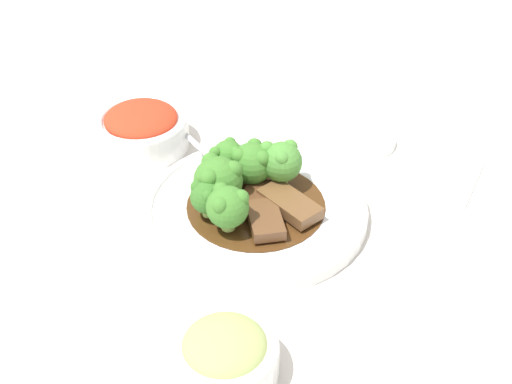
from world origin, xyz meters
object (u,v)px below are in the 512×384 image
(beef_strip_2, at_px, (265,220))
(broccoli_floret_4, at_px, (228,206))
(beef_strip_0, at_px, (257,197))
(broccoli_floret_1, at_px, (218,180))
(broccoli_floret_5, at_px, (207,196))
(side_bowl_appetizer, at_px, (225,355))
(side_bowl_kimchi, at_px, (142,128))
(serving_spoon, at_px, (217,162))
(broccoli_floret_2, at_px, (279,160))
(sauce_dish, at_px, (365,140))
(broccoli_floret_0, at_px, (228,156))
(beef_strip_1, at_px, (290,204))
(main_plate, at_px, (256,208))
(broccoli_floret_3, at_px, (252,162))

(beef_strip_2, height_order, broccoli_floret_4, broccoli_floret_4)
(beef_strip_0, distance_m, broccoli_floret_4, 0.06)
(beef_strip_0, xyz_separation_m, broccoli_floret_1, (-0.03, -0.03, 0.02))
(broccoli_floret_5, height_order, side_bowl_appetizer, broccoli_floret_5)
(beef_strip_0, bearing_deg, side_bowl_kimchi, 177.22)
(serving_spoon, bearing_deg, broccoli_floret_2, 17.21)
(broccoli_floret_5, bearing_deg, side_bowl_kimchi, 160.05)
(broccoli_floret_1, bearing_deg, side_bowl_kimchi, 167.18)
(broccoli_floret_1, bearing_deg, sauce_dish, 77.63)
(sauce_dish, bearing_deg, broccoli_floret_2, -97.32)
(broccoli_floret_0, xyz_separation_m, sauce_dish, (0.07, 0.19, -0.04))
(broccoli_floret_2, bearing_deg, sauce_dish, 82.68)
(side_bowl_appetizer, bearing_deg, broccoli_floret_0, 131.37)
(beef_strip_0, bearing_deg, side_bowl_appetizer, -56.93)
(broccoli_floret_0, bearing_deg, serving_spoon, 163.67)
(broccoli_floret_4, bearing_deg, broccoli_floret_5, 176.05)
(side_bowl_kimchi, distance_m, sauce_dish, 0.29)
(beef_strip_0, relative_size, beef_strip_2, 1.04)
(beef_strip_0, xyz_separation_m, beef_strip_2, (0.03, -0.03, 0.00))
(beef_strip_2, relative_size, broccoli_floret_2, 1.25)
(beef_strip_1, distance_m, broccoli_floret_4, 0.08)
(beef_strip_2, xyz_separation_m, sauce_dish, (-0.02, 0.22, -0.02))
(main_plate, height_order, broccoli_floret_2, broccoli_floret_2)
(broccoli_floret_0, xyz_separation_m, broccoli_floret_2, (0.05, 0.03, 0.00))
(broccoli_floret_3, xyz_separation_m, side_bowl_appetizer, (0.15, -0.21, -0.02))
(beef_strip_1, height_order, broccoli_floret_2, broccoli_floret_2)
(beef_strip_1, height_order, broccoli_floret_5, broccoli_floret_5)
(broccoli_floret_0, height_order, side_bowl_appetizer, broccoli_floret_0)
(main_plate, bearing_deg, broccoli_floret_0, 164.67)
(side_bowl_kimchi, xyz_separation_m, side_bowl_appetizer, (0.33, -0.20, -0.00))
(side_bowl_kimchi, bearing_deg, broccoli_floret_3, 4.04)
(sauce_dish, bearing_deg, main_plate, -94.42)
(broccoli_floret_3, relative_size, side_bowl_kimchi, 0.43)
(broccoli_floret_0, xyz_separation_m, side_bowl_appetizer, (0.18, -0.20, -0.02))
(main_plate, relative_size, broccoli_floret_3, 4.92)
(broccoli_floret_5, bearing_deg, beef_strip_2, 25.88)
(beef_strip_1, height_order, broccoli_floret_1, broccoli_floret_1)
(broccoli_floret_2, height_order, sauce_dish, broccoli_floret_2)
(broccoli_floret_2, height_order, side_bowl_appetizer, broccoli_floret_2)
(beef_strip_2, bearing_deg, serving_spoon, 158.22)
(beef_strip_0, distance_m, serving_spoon, 0.08)
(broccoli_floret_1, height_order, side_bowl_kimchi, broccoli_floret_1)
(side_bowl_kimchi, bearing_deg, sauce_dish, 40.48)
(broccoli_floret_0, xyz_separation_m, side_bowl_kimchi, (-0.15, -0.00, -0.02))
(broccoli_floret_3, xyz_separation_m, sauce_dish, (0.04, 0.17, -0.04))
(side_bowl_appetizer, bearing_deg, broccoli_floret_1, 134.09)
(main_plate, bearing_deg, sauce_dish, 85.58)
(main_plate, xyz_separation_m, beef_strip_0, (-0.00, 0.00, 0.01))
(broccoli_floret_0, height_order, side_bowl_kimchi, broccoli_floret_0)
(broccoli_floret_3, distance_m, sauce_dish, 0.18)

